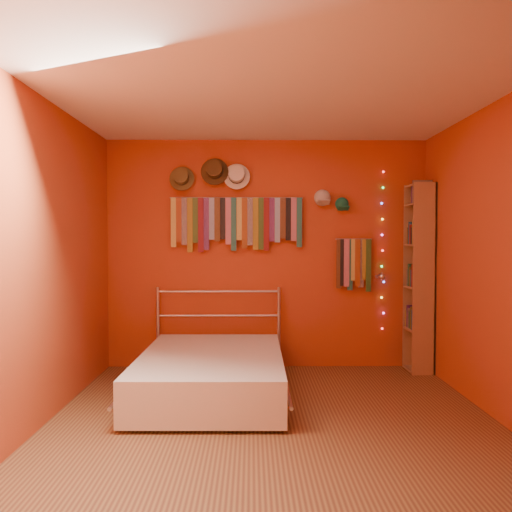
{
  "coord_description": "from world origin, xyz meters",
  "views": [
    {
      "loc": [
        -0.17,
        -3.75,
        1.42
      ],
      "look_at": [
        -0.12,
        0.9,
        1.26
      ],
      "focal_mm": 35.0,
      "sensor_mm": 36.0,
      "label": 1
    }
  ],
  "objects_px": {
    "bookshelf": "(423,276)",
    "reading_lamp": "(381,276)",
    "bed": "(212,373)",
    "tie_rack": "(236,220)"
  },
  "relations": [
    {
      "from": "tie_rack",
      "to": "bed",
      "type": "bearing_deg",
      "value": -100.94
    },
    {
      "from": "tie_rack",
      "to": "bed",
      "type": "relative_size",
      "value": 0.78
    },
    {
      "from": "tie_rack",
      "to": "bookshelf",
      "type": "bearing_deg",
      "value": -4.43
    },
    {
      "from": "tie_rack",
      "to": "reading_lamp",
      "type": "distance_m",
      "value": 1.67
    },
    {
      "from": "bookshelf",
      "to": "bed",
      "type": "height_order",
      "value": "bookshelf"
    },
    {
      "from": "reading_lamp",
      "to": "bookshelf",
      "type": "distance_m",
      "value": 0.44
    },
    {
      "from": "bookshelf",
      "to": "reading_lamp",
      "type": "bearing_deg",
      "value": 179.63
    },
    {
      "from": "reading_lamp",
      "to": "bookshelf",
      "type": "relative_size",
      "value": 0.14
    },
    {
      "from": "tie_rack",
      "to": "reading_lamp",
      "type": "xyz_separation_m",
      "value": [
        1.55,
        -0.15,
        -0.6
      ]
    },
    {
      "from": "tie_rack",
      "to": "bookshelf",
      "type": "distance_m",
      "value": 2.09
    }
  ]
}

